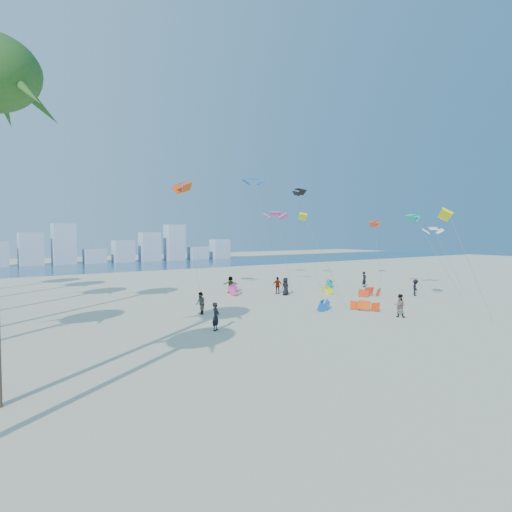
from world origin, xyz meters
TOP-DOWN VIEW (x-y plane):
  - ground at (0.00, 0.00)m, footprint 220.00×220.00m
  - ocean at (0.00, 72.00)m, footprint 220.00×220.00m
  - kitesurfer_near at (-5.31, 8.97)m, footprint 0.83×0.79m
  - kitesurfer_mid at (8.91, 4.90)m, footprint 1.03×1.10m
  - kitesurfers_far at (9.45, 18.91)m, footprint 25.73×14.32m
  - grounded_kites at (10.68, 17.23)m, footprint 15.02×18.07m
  - flying_kites at (14.58, 20.60)m, footprint 33.57×31.38m
  - distant_skyline at (-1.19, 82.00)m, footprint 85.00×3.00m

SIDE VIEW (x-z plane):
  - ground at x=0.00m, z-range 0.00..0.00m
  - ocean at x=0.00m, z-range 0.01..0.01m
  - grounded_kites at x=10.68m, z-range -0.08..0.97m
  - kitesurfer_mid at x=8.91m, z-range 0.00..1.82m
  - kitesurfers_far at x=9.45m, z-range -0.04..1.85m
  - kitesurfer_near at x=-5.31m, z-range 0.00..1.91m
  - distant_skyline at x=-1.19m, z-range -1.11..7.29m
  - flying_kites at x=14.58m, z-range 3.00..16.89m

